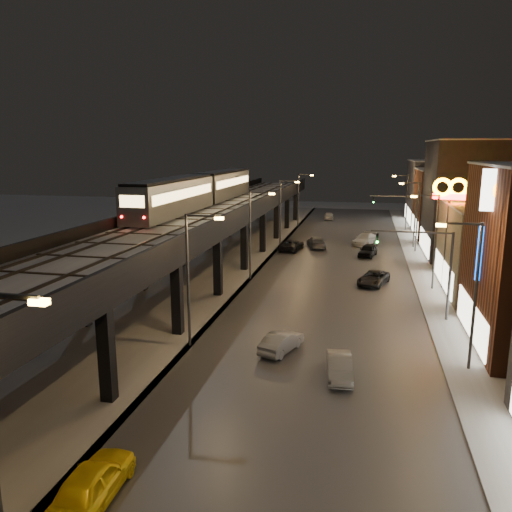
{
  "coord_description": "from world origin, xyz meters",
  "views": [
    {
      "loc": [
        10.52,
        -17.02,
        13.07
      ],
      "look_at": [
        2.43,
        19.61,
        5.0
      ],
      "focal_mm": 35.0,
      "sensor_mm": 36.0,
      "label": 1
    }
  ],
  "objects_px": {
    "car_near_white": "(281,343)",
    "car_mid_dark": "(316,242)",
    "car_taxi": "(93,483)",
    "subway_train": "(202,189)",
    "car_mid_silver": "(291,245)",
    "car_onc_dark": "(373,279)",
    "sign_citgo": "(502,215)",
    "car_onc_red": "(368,251)",
    "car_onc_silver": "(339,368)",
    "car_onc_white": "(364,240)",
    "car_far_white": "(329,216)"
  },
  "relations": [
    {
      "from": "car_onc_silver",
      "to": "car_onc_dark",
      "type": "relative_size",
      "value": 0.83
    },
    {
      "from": "subway_train",
      "to": "car_near_white",
      "type": "height_order",
      "value": "subway_train"
    },
    {
      "from": "car_mid_silver",
      "to": "car_onc_red",
      "type": "height_order",
      "value": "car_onc_red"
    },
    {
      "from": "subway_train",
      "to": "car_onc_white",
      "type": "bearing_deg",
      "value": 34.75
    },
    {
      "from": "car_mid_silver",
      "to": "car_onc_red",
      "type": "relative_size",
      "value": 1.18
    },
    {
      "from": "car_near_white",
      "to": "car_onc_white",
      "type": "distance_m",
      "value": 39.59
    },
    {
      "from": "car_far_white",
      "to": "car_onc_white",
      "type": "bearing_deg",
      "value": 100.09
    },
    {
      "from": "car_onc_red",
      "to": "car_taxi",
      "type": "bearing_deg",
      "value": -89.09
    },
    {
      "from": "car_near_white",
      "to": "car_mid_dark",
      "type": "height_order",
      "value": "car_mid_dark"
    },
    {
      "from": "car_mid_dark",
      "to": "sign_citgo",
      "type": "distance_m",
      "value": 37.74
    },
    {
      "from": "subway_train",
      "to": "car_onc_white",
      "type": "xyz_separation_m",
      "value": [
        19.04,
        13.21,
        -7.64
      ]
    },
    {
      "from": "subway_train",
      "to": "car_onc_red",
      "type": "distance_m",
      "value": 21.67
    },
    {
      "from": "car_taxi",
      "to": "sign_citgo",
      "type": "height_order",
      "value": "sign_citgo"
    },
    {
      "from": "car_near_white",
      "to": "car_mid_dark",
      "type": "xyz_separation_m",
      "value": [
        -1.3,
        35.73,
        0.1
      ]
    },
    {
      "from": "car_taxi",
      "to": "car_onc_red",
      "type": "xyz_separation_m",
      "value": [
        10.06,
        47.02,
        -0.02
      ]
    },
    {
      "from": "car_near_white",
      "to": "car_onc_red",
      "type": "height_order",
      "value": "car_onc_red"
    },
    {
      "from": "car_mid_dark",
      "to": "car_onc_white",
      "type": "relative_size",
      "value": 0.99
    },
    {
      "from": "car_near_white",
      "to": "car_onc_red",
      "type": "xyz_separation_m",
      "value": [
        5.49,
        31.53,
        0.08
      ]
    },
    {
      "from": "car_taxi",
      "to": "car_onc_white",
      "type": "bearing_deg",
      "value": -101.97
    },
    {
      "from": "car_mid_silver",
      "to": "car_mid_dark",
      "type": "bearing_deg",
      "value": -132.05
    },
    {
      "from": "subway_train",
      "to": "car_onc_silver",
      "type": "height_order",
      "value": "subway_train"
    },
    {
      "from": "car_far_white",
      "to": "car_onc_dark",
      "type": "height_order",
      "value": "car_far_white"
    },
    {
      "from": "car_far_white",
      "to": "sign_citgo",
      "type": "height_order",
      "value": "sign_citgo"
    },
    {
      "from": "car_far_white",
      "to": "car_mid_silver",
      "type": "bearing_deg",
      "value": 79.54
    },
    {
      "from": "car_onc_silver",
      "to": "sign_citgo",
      "type": "height_order",
      "value": "sign_citgo"
    },
    {
      "from": "car_near_white",
      "to": "car_onc_dark",
      "type": "bearing_deg",
      "value": -89.87
    },
    {
      "from": "car_mid_dark",
      "to": "car_onc_red",
      "type": "xyz_separation_m",
      "value": [
        6.79,
        -4.2,
        -0.02
      ]
    },
    {
      "from": "subway_train",
      "to": "car_far_white",
      "type": "distance_m",
      "value": 39.97
    },
    {
      "from": "subway_train",
      "to": "car_mid_silver",
      "type": "xyz_separation_m",
      "value": [
        9.73,
        7.22,
        -7.69
      ]
    },
    {
      "from": "car_mid_silver",
      "to": "subway_train",
      "type": "bearing_deg",
      "value": 45.13
    },
    {
      "from": "car_taxi",
      "to": "car_onc_dark",
      "type": "relative_size",
      "value": 0.94
    },
    {
      "from": "subway_train",
      "to": "car_taxi",
      "type": "bearing_deg",
      "value": -77.18
    },
    {
      "from": "sign_citgo",
      "to": "car_onc_dark",
      "type": "bearing_deg",
      "value": 113.01
    },
    {
      "from": "car_far_white",
      "to": "sign_citgo",
      "type": "bearing_deg",
      "value": 97.87
    },
    {
      "from": "car_mid_silver",
      "to": "sign_citgo",
      "type": "distance_m",
      "value": 36.87
    },
    {
      "from": "car_onc_silver",
      "to": "car_near_white",
      "type": "bearing_deg",
      "value": 136.14
    },
    {
      "from": "car_taxi",
      "to": "car_onc_silver",
      "type": "distance_m",
      "value": 15.08
    },
    {
      "from": "car_near_white",
      "to": "car_onc_silver",
      "type": "relative_size",
      "value": 1.01
    },
    {
      "from": "car_onc_dark",
      "to": "sign_citgo",
      "type": "relative_size",
      "value": 0.4
    },
    {
      "from": "sign_citgo",
      "to": "car_taxi",
      "type": "bearing_deg",
      "value": -135.37
    },
    {
      "from": "subway_train",
      "to": "car_taxi",
      "type": "height_order",
      "value": "subway_train"
    },
    {
      "from": "car_far_white",
      "to": "sign_citgo",
      "type": "relative_size",
      "value": 0.36
    },
    {
      "from": "car_taxi",
      "to": "car_onc_dark",
      "type": "height_order",
      "value": "car_taxi"
    },
    {
      "from": "car_near_white",
      "to": "car_onc_red",
      "type": "relative_size",
      "value": 0.92
    },
    {
      "from": "car_taxi",
      "to": "car_mid_dark",
      "type": "bearing_deg",
      "value": -95.69
    },
    {
      "from": "car_taxi",
      "to": "car_mid_dark",
      "type": "xyz_separation_m",
      "value": [
        3.27,
        51.22,
        -0.0
      ]
    },
    {
      "from": "car_onc_silver",
      "to": "car_onc_dark",
      "type": "distance_m",
      "value": 21.3
    },
    {
      "from": "car_mid_dark",
      "to": "car_onc_dark",
      "type": "distance_m",
      "value": 19.05
    },
    {
      "from": "subway_train",
      "to": "car_mid_dark",
      "type": "height_order",
      "value": "subway_train"
    },
    {
      "from": "car_taxi",
      "to": "car_far_white",
      "type": "height_order",
      "value": "car_taxi"
    }
  ]
}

